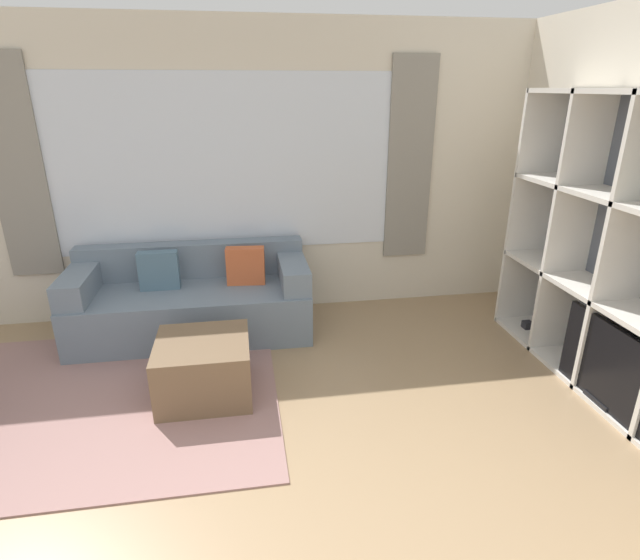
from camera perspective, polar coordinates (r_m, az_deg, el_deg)
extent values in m
cube|color=beige|center=(4.81, -10.72, 11.67)|extent=(6.97, 0.07, 2.70)
cube|color=silver|center=(4.75, -10.81, 12.78)|extent=(3.17, 0.01, 1.60)
cube|color=gray|center=(5.10, -31.31, 10.68)|extent=(0.44, 0.03, 1.90)
cube|color=gray|center=(5.02, 10.23, 13.24)|extent=(0.44, 0.03, 1.90)
cube|color=gray|center=(4.09, -26.81, -12.41)|extent=(2.97, 2.06, 0.01)
cube|color=silver|center=(3.99, 31.54, 2.54)|extent=(0.40, 0.04, 2.11)
cube|color=silver|center=(4.43, 26.79, 5.03)|extent=(0.40, 0.04, 2.11)
cube|color=silver|center=(4.90, 22.89, 7.02)|extent=(0.40, 0.04, 2.11)
cube|color=silver|center=(4.38, 28.94, -10.39)|extent=(0.40, 2.37, 0.04)
cube|color=silver|center=(4.09, 30.61, -2.11)|extent=(0.40, 2.37, 0.04)
cube|color=silver|center=(3.91, 32.53, 7.42)|extent=(0.40, 2.37, 0.04)
cube|color=black|center=(3.98, 29.89, -8.45)|extent=(0.04, 0.86, 0.60)
cube|color=black|center=(4.13, 29.38, -11.86)|extent=(0.10, 0.24, 0.03)
cube|color=#232328|center=(5.00, 22.61, -4.76)|extent=(0.08, 0.08, 0.06)
cube|color=slate|center=(4.66, -14.31, -3.50)|extent=(2.07, 0.85, 0.44)
cube|color=slate|center=(4.83, -14.44, 2.28)|extent=(2.07, 0.18, 0.32)
cube|color=slate|center=(4.72, -25.78, -0.36)|extent=(0.24, 0.79, 0.22)
cube|color=slate|center=(4.53, -3.12, 0.97)|extent=(0.24, 0.79, 0.22)
cube|color=slate|center=(4.60, -17.92, 1.05)|extent=(0.34, 0.13, 0.34)
cube|color=#C65B33|center=(4.54, -8.50, 1.62)|extent=(0.35, 0.15, 0.34)
cube|color=brown|center=(3.75, -13.10, -9.80)|extent=(0.66, 0.64, 0.44)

